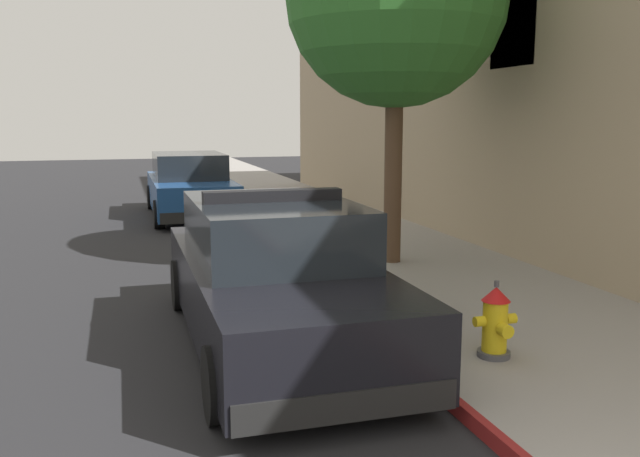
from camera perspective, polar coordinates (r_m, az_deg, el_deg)
ground_plane at (r=11.76m, az=-23.88°, el=-3.92°), size 32.67×60.00×0.20m
sidewalk_pavement at (r=12.43m, az=4.63°, el=-1.67°), size 3.55×60.00×0.13m
curb_painted_edge at (r=11.91m, az=-3.56°, el=-2.15°), size 0.08×60.00×0.13m
police_cruiser at (r=7.28m, az=-3.81°, el=-4.13°), size 1.94×4.84×1.68m
parked_car_silver_ahead at (r=17.06m, az=-10.93°, el=3.49°), size 1.94×4.84×1.56m
fire_hydrant at (r=6.81m, az=14.58°, el=-7.66°), size 0.44×0.40×0.76m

